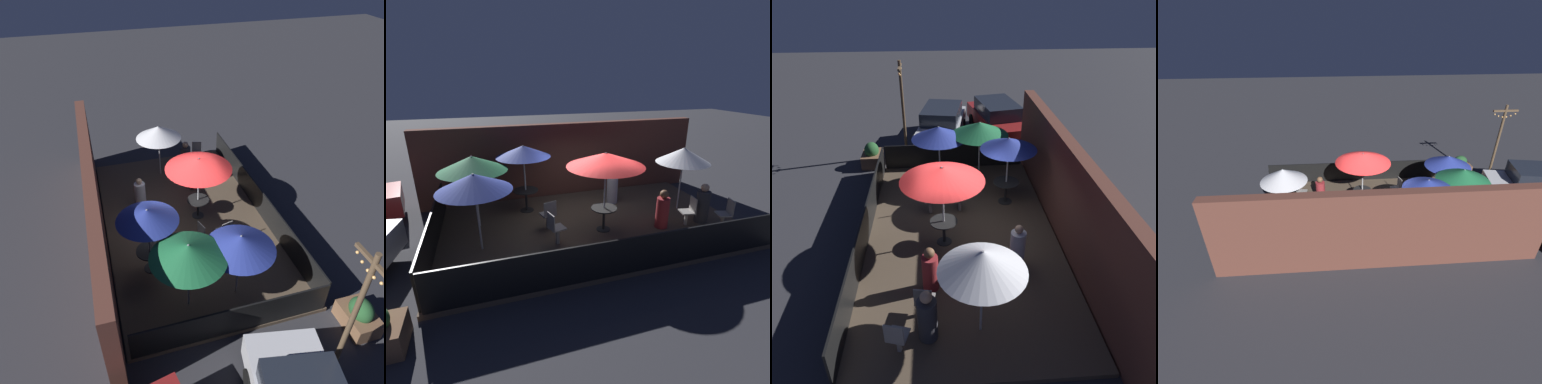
% 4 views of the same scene
% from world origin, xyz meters
% --- Properties ---
extents(ground_plane, '(60.00, 60.00, 0.00)m').
position_xyz_m(ground_plane, '(0.00, 0.00, 0.00)').
color(ground_plane, '#2D2D33').
extents(patio_deck, '(9.15, 5.50, 0.12)m').
position_xyz_m(patio_deck, '(0.00, 0.00, 0.06)').
color(patio_deck, brown).
rests_on(patio_deck, ground_plane).
extents(building_wall, '(10.75, 0.36, 2.86)m').
position_xyz_m(building_wall, '(0.00, 2.98, 1.43)').
color(building_wall, brown).
rests_on(building_wall, ground_plane).
extents(fence_front, '(8.95, 0.05, 0.95)m').
position_xyz_m(fence_front, '(0.00, -2.70, 0.59)').
color(fence_front, black).
rests_on(fence_front, patio_deck).
extents(fence_side_left, '(0.05, 5.30, 0.95)m').
position_xyz_m(fence_side_left, '(-4.53, 0.00, 0.59)').
color(fence_side_left, black).
rests_on(fence_side_left, patio_deck).
extents(patio_umbrella_0, '(1.78, 1.78, 2.29)m').
position_xyz_m(patio_umbrella_0, '(-1.78, 1.59, 2.22)').
color(patio_umbrella_0, '#B2B2B7').
rests_on(patio_umbrella_0, patio_deck).
extents(patio_umbrella_1, '(2.24, 2.24, 2.40)m').
position_xyz_m(patio_umbrella_1, '(0.24, -0.51, 2.32)').
color(patio_umbrella_1, '#B2B2B7').
rests_on(patio_umbrella_1, patio_deck).
extents(patio_umbrella_2, '(2.00, 2.00, 2.24)m').
position_xyz_m(patio_umbrella_2, '(-3.36, 0.86, 2.14)').
color(patio_umbrella_2, '#B2B2B7').
rests_on(patio_umbrella_2, patio_deck).
extents(patio_umbrella_3, '(1.79, 1.79, 2.18)m').
position_xyz_m(patio_umbrella_3, '(3.33, 0.19, 2.04)').
color(patio_umbrella_3, '#B2B2B7').
rests_on(patio_umbrella_3, patio_deck).
extents(patio_umbrella_4, '(1.89, 1.89, 2.14)m').
position_xyz_m(patio_umbrella_4, '(-3.31, -0.56, 2.03)').
color(patio_umbrella_4, '#B2B2B7').
rests_on(patio_umbrella_4, patio_deck).
extents(dining_table_0, '(0.84, 0.84, 0.77)m').
position_xyz_m(dining_table_0, '(-1.78, 1.59, 0.72)').
color(dining_table_0, black).
rests_on(dining_table_0, patio_deck).
extents(dining_table_1, '(0.77, 0.77, 0.73)m').
position_xyz_m(dining_table_1, '(0.24, -0.51, 0.69)').
color(dining_table_1, black).
rests_on(dining_table_1, patio_deck).
extents(patio_chair_0, '(0.49, 0.49, 0.96)m').
position_xyz_m(patio_chair_0, '(-1.36, -0.92, 0.65)').
color(patio_chair_0, gray).
rests_on(patio_chair_0, patio_deck).
extents(patio_chair_1, '(0.47, 0.47, 0.91)m').
position_xyz_m(patio_chair_1, '(2.88, -1.01, 0.61)').
color(patio_chair_1, gray).
rests_on(patio_chair_1, patio_deck).
extents(patio_chair_2, '(0.49, 0.49, 0.93)m').
position_xyz_m(patio_chair_2, '(3.80, -1.53, 0.63)').
color(patio_chair_2, gray).
rests_on(patio_chair_2, patio_deck).
extents(patio_chair_3, '(0.49, 0.49, 0.96)m').
position_xyz_m(patio_chair_3, '(-1.34, -0.03, 0.65)').
color(patio_chair_3, gray).
rests_on(patio_chair_3, patio_deck).
extents(patron_0, '(0.55, 0.55, 1.25)m').
position_xyz_m(patron_0, '(1.33, 1.36, 0.67)').
color(patron_0, silver).
rests_on(patron_0, patio_deck).
extents(patron_1, '(0.40, 0.40, 1.22)m').
position_xyz_m(patron_1, '(2.01, -0.88, 0.66)').
color(patron_1, maroon).
rests_on(patron_1, patio_deck).
extents(patron_2, '(0.53, 0.53, 1.28)m').
position_xyz_m(patron_2, '(3.43, -0.93, 0.69)').
color(patron_2, '#333338').
rests_on(patron_2, patio_deck).
extents(planter_box, '(1.09, 0.76, 0.95)m').
position_xyz_m(planter_box, '(-5.17, -3.25, 0.40)').
color(planter_box, brown).
rests_on(planter_box, ground_plane).
extents(light_post, '(1.10, 0.12, 3.90)m').
position_xyz_m(light_post, '(-6.07, -1.95, 2.18)').
color(light_post, brown).
rests_on(light_post, ground_plane).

